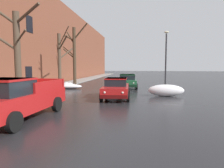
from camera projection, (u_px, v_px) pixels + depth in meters
The scene contains 11 objects.
left_sidewalk_slab at pixel (49, 88), 19.72m from camera, with size 2.45×80.00×0.12m, color gray.
brick_townhouse_facade at pixel (31, 34), 19.47m from camera, with size 0.63×80.00×11.01m.
snow_bank_near_corner_left at pixel (68, 86), 19.53m from camera, with size 2.96×0.99×0.64m.
snow_bank_along_left_kerb at pixel (166, 91), 14.49m from camera, with size 2.64×0.92×0.88m.
bare_tree_second_along_sidewalk at pixel (16, 50), 12.62m from camera, with size 3.87×1.55×6.44m.
bare_tree_mid_block at pixel (60, 59), 19.38m from camera, with size 1.69×2.83×5.96m.
bare_tree_far_down_block at pixel (74, 53), 23.85m from camera, with size 3.53×1.63×7.40m.
pickup_truck_red_approaching_near_lane at pixel (17, 99), 8.05m from camera, with size 2.28×5.34×1.76m.
sedan_red_parked_kerbside_close at pixel (116, 88), 13.49m from camera, with size 2.01×4.13×1.42m.
sedan_green_parked_kerbside_mid at pixel (127, 81), 20.06m from camera, with size 2.16×4.12×1.42m.
street_lamp_post at pixel (166, 57), 18.57m from camera, with size 0.44×0.24×5.58m.
Camera 1 is at (3.00, -0.51, 2.21)m, focal length 31.06 mm.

